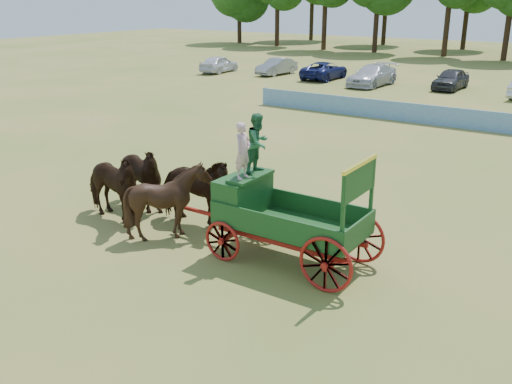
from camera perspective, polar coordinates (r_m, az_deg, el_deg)
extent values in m
plane|color=olive|center=(15.17, 7.80, -6.96)|extent=(160.00, 160.00, 0.00)
imported|color=black|center=(17.96, -14.42, 0.58)|extent=(2.67, 1.35, 2.20)
imported|color=black|center=(18.66, -11.94, 1.47)|extent=(2.76, 1.59, 2.20)
imported|color=black|center=(16.32, -8.74, -0.89)|extent=(2.14, 1.94, 2.20)
imported|color=black|center=(17.09, -6.27, 0.14)|extent=(2.77, 1.61, 2.20)
cube|color=#A61015|center=(15.60, -1.27, -3.60)|extent=(0.12, 2.00, 0.12)
cube|color=#A61015|center=(14.23, 8.72, -6.16)|extent=(0.12, 2.00, 0.12)
cube|color=#A61015|center=(14.37, 2.37, -5.15)|extent=(3.80, 0.10, 0.12)
cube|color=#A61015|center=(15.24, 4.55, -3.72)|extent=(3.80, 0.10, 0.12)
cube|color=#A61015|center=(16.04, -3.91, -2.41)|extent=(2.80, 0.09, 0.09)
cube|color=#17451E|center=(14.69, 3.51, -3.41)|extent=(3.80, 1.80, 0.10)
cube|color=#17451E|center=(13.88, 1.69, -3.43)|extent=(3.80, 0.06, 0.55)
cube|color=#17451E|center=(15.30, 5.21, -1.32)|extent=(3.80, 0.06, 0.55)
cube|color=#17451E|center=(13.81, 10.29, -3.88)|extent=(0.06, 1.80, 0.55)
cube|color=#17451E|center=(15.26, -1.30, -0.31)|extent=(0.85, 1.70, 1.05)
cube|color=#17451E|center=(14.94, -0.53, 1.58)|extent=(0.55, 1.50, 0.08)
cube|color=#17451E|center=(15.53, -2.44, -0.74)|extent=(0.10, 1.60, 0.65)
cube|color=#17451E|center=(15.54, -1.89, -1.91)|extent=(0.55, 1.60, 0.06)
cube|color=#17451E|center=(12.91, 8.68, -2.32)|extent=(0.08, 0.08, 1.80)
cube|color=#17451E|center=(14.29, 11.46, -0.35)|extent=(0.08, 0.08, 1.80)
cube|color=#17451E|center=(13.40, 10.29, 1.12)|extent=(0.07, 1.75, 0.75)
cube|color=yellow|center=(13.29, 10.39, 2.76)|extent=(0.08, 1.80, 0.09)
cube|color=yellow|center=(13.42, 10.13, 1.15)|extent=(0.02, 1.30, 0.12)
torus|color=#A61015|center=(14.91, -3.38, -4.94)|extent=(1.09, 0.09, 1.09)
torus|color=#A61015|center=(16.34, 0.64, -2.70)|extent=(1.09, 0.09, 1.09)
torus|color=#A61015|center=(13.41, 6.97, -7.24)|extent=(1.39, 0.09, 1.39)
torus|color=#A61015|center=(14.98, 10.31, -4.50)|extent=(1.39, 0.09, 1.39)
imported|color=#D5A3A5|center=(14.45, -1.33, 4.14)|extent=(0.35, 0.53, 1.46)
imported|color=#26673C|center=(14.99, 0.22, 4.93)|extent=(0.60, 0.77, 1.58)
cube|color=#1A5A92|center=(31.69, 20.94, 6.76)|extent=(26.00, 0.08, 1.05)
imported|color=silver|center=(52.57, -3.73, 12.66)|extent=(2.16, 4.59, 1.52)
imported|color=gray|center=(50.89, 2.08, 12.42)|extent=(1.95, 4.43, 1.42)
imported|color=navy|center=(48.47, 6.87, 11.97)|extent=(2.46, 5.17, 1.42)
imported|color=silver|center=(45.41, 11.55, 11.36)|extent=(2.51, 5.57, 1.59)
imported|color=#333338|center=(45.12, 18.90, 10.64)|extent=(1.88, 4.49, 1.52)
cylinder|color=#382314|center=(85.95, -1.67, 16.10)|extent=(0.60, 0.60, 4.25)
cylinder|color=#382314|center=(80.70, 2.12, 16.21)|extent=(0.60, 0.60, 5.12)
cylinder|color=#382314|center=(75.34, 6.84, 16.00)|extent=(0.60, 0.60, 5.41)
cylinder|color=#382314|center=(72.78, 11.87, 15.56)|extent=(0.60, 0.60, 5.22)
cylinder|color=#382314|center=(69.85, 18.48, 14.92)|extent=(0.60, 0.60, 5.32)
cylinder|color=#382314|center=(67.60, 23.76, 14.06)|extent=(0.60, 0.60, 4.98)
cylinder|color=#382314|center=(91.81, 5.57, 16.78)|extent=(0.60, 0.60, 6.07)
cylinder|color=#382314|center=(84.38, 12.71, 15.92)|extent=(0.60, 0.60, 5.16)
cylinder|color=#382314|center=(79.85, 20.15, 15.06)|extent=(0.60, 0.60, 5.07)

